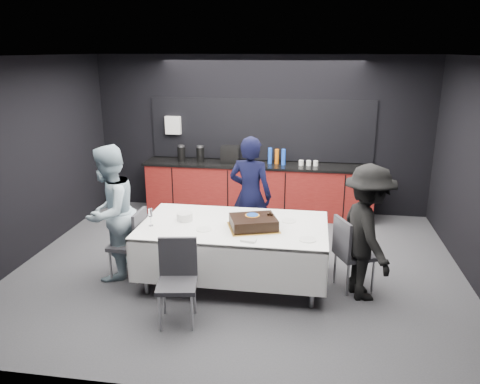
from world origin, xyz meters
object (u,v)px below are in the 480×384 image
object	(u,v)px
chair_near	(177,275)
person_left	(110,213)
plate_stack	(185,217)
cake_assembly	(253,223)
chair_left	(133,239)
party_table	(234,234)
chair_right	(349,249)
person_center	(250,196)
person_right	(367,233)
champagne_flute	(150,214)

from	to	relation	value
chair_near	person_left	bearing A→B (deg)	142.22
plate_stack	person_left	distance (m)	0.96
cake_assembly	chair_left	world-z (taller)	cake_assembly
party_table	person_left	distance (m)	1.61
chair_right	person_center	bearing A→B (deg)	145.39
cake_assembly	person_right	world-z (taller)	person_right
cake_assembly	chair_near	distance (m)	1.18
chair_near	plate_stack	bearing A→B (deg)	100.44
cake_assembly	party_table	bearing A→B (deg)	159.21
person_center	chair_right	bearing A→B (deg)	156.50
chair_near	person_right	size ratio (longest dim) A/B	0.57
plate_stack	chair_right	bearing A→B (deg)	-0.66
cake_assembly	champagne_flute	bearing A→B (deg)	-174.83
champagne_flute	chair_left	world-z (taller)	champagne_flute
person_left	champagne_flute	bearing A→B (deg)	86.89
party_table	person_left	world-z (taller)	person_left
chair_right	cake_assembly	bearing A→B (deg)	-174.60
champagne_flute	chair_right	size ratio (longest dim) A/B	0.24
cake_assembly	plate_stack	world-z (taller)	cake_assembly
champagne_flute	person_left	xyz separation A→B (m)	(-0.59, 0.12, -0.06)
party_table	chair_near	distance (m)	1.08
person_center	person_left	bearing A→B (deg)	43.02
chair_right	chair_near	distance (m)	2.13
champagne_flute	chair_left	bearing A→B (deg)	161.19
person_left	person_right	xyz separation A→B (m)	(3.20, -0.04, -0.06)
plate_stack	champagne_flute	xyz separation A→B (m)	(-0.36, -0.25, 0.11)
party_table	chair_left	size ratio (longest dim) A/B	2.51
chair_near	chair_left	bearing A→B (deg)	134.41
plate_stack	person_right	xyz separation A→B (m)	(2.25, -0.17, -0.01)
cake_assembly	person_center	distance (m)	1.06
chair_left	plate_stack	bearing A→B (deg)	12.73
chair_near	chair_right	bearing A→B (deg)	27.59
party_table	person_center	size ratio (longest dim) A/B	1.34
chair_left	person_right	xyz separation A→B (m)	(2.91, -0.03, 0.28)
cake_assembly	chair_right	distance (m)	1.22
chair_left	chair_near	size ratio (longest dim) A/B	1.00
person_right	chair_right	bearing A→B (deg)	33.03
champagne_flute	person_right	size ratio (longest dim) A/B	0.14
party_table	cake_assembly	bearing A→B (deg)	-20.79
chair_right	party_table	bearing A→B (deg)	-179.48
plate_stack	person_left	world-z (taller)	person_left
champagne_flute	chair_left	distance (m)	0.51
cake_assembly	champagne_flute	size ratio (longest dim) A/B	3.15
party_table	person_center	bearing A→B (deg)	85.15
plate_stack	person_center	distance (m)	1.16
chair_near	person_center	bearing A→B (deg)	74.38
person_right	plate_stack	bearing A→B (deg)	69.47
cake_assembly	chair_near	xyz separation A→B (m)	(-0.72, -0.88, -0.32)
chair_right	person_left	distance (m)	3.05
person_right	party_table	bearing A→B (deg)	69.01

